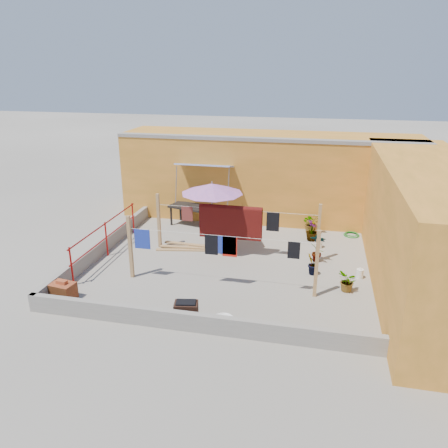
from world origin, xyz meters
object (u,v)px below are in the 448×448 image
at_px(brazier, 186,311).
at_px(plant_back_a, 311,223).
at_px(outdoor_table, 192,208).
at_px(green_hose, 351,235).
at_px(patio_umbrella, 212,189).
at_px(white_basin, 223,320).
at_px(water_jug_a, 360,274).
at_px(water_jug_b, 319,243).
at_px(brick_stack, 63,291).

height_order(brazier, plant_back_a, plant_back_a).
distance_m(outdoor_table, green_hose, 5.75).
height_order(green_hose, plant_back_a, plant_back_a).
xyz_separation_m(patio_umbrella, white_basin, (1.22, -3.92, -2.00)).
xyz_separation_m(water_jug_a, water_jug_b, (-1.15, 1.96, 0.02)).
bearing_deg(water_jug_a, green_hose, 90.87).
bearing_deg(white_basin, brazier, -171.48).
distance_m(patio_umbrella, outdoor_table, 2.88).
bearing_deg(patio_umbrella, water_jug_b, 17.10).
bearing_deg(patio_umbrella, brick_stack, -128.04).
bearing_deg(water_jug_a, outdoor_table, 151.68).
xyz_separation_m(patio_umbrella, plant_back_a, (3.01, 2.35, -1.69)).
height_order(water_jug_a, plant_back_a, plant_back_a).
bearing_deg(green_hose, plant_back_a, 180.00).
height_order(outdoor_table, water_jug_b, outdoor_table).
bearing_deg(water_jug_a, brazier, -142.73).
height_order(outdoor_table, white_basin, outdoor_table).
relative_size(outdoor_table, green_hose, 3.24).
bearing_deg(brazier, green_hose, 57.86).
bearing_deg(water_jug_a, water_jug_b, 120.27).
distance_m(patio_umbrella, water_jug_a, 4.93).
relative_size(patio_umbrella, plant_back_a, 3.26).
distance_m(brick_stack, water_jug_b, 7.88).
relative_size(water_jug_a, plant_back_a, 0.43).
distance_m(outdoor_table, water_jug_a, 6.57).
height_order(patio_umbrella, brick_stack, patio_umbrella).
bearing_deg(plant_back_a, patio_umbrella, -141.95).
bearing_deg(green_hose, water_jug_b, -129.36).
bearing_deg(brick_stack, green_hose, 39.81).
xyz_separation_m(water_jug_b, plant_back_a, (-0.30, 1.34, 0.21)).
bearing_deg(brazier, brick_stack, 175.29).
bearing_deg(patio_umbrella, white_basin, -72.68).
height_order(outdoor_table, water_jug_a, outdoor_table).
height_order(patio_umbrella, brazier, patio_umbrella).
distance_m(white_basin, plant_back_a, 6.53).
distance_m(outdoor_table, brazier, 6.45).
bearing_deg(water_jug_a, patio_umbrella, 167.95).
relative_size(outdoor_table, water_jug_a, 5.71).
distance_m(brick_stack, white_basin, 4.18).
xyz_separation_m(patio_umbrella, brick_stack, (-2.95, -3.77, -1.83)).
relative_size(patio_umbrella, outdoor_table, 1.34).
relative_size(patio_umbrella, water_jug_a, 7.66).
relative_size(patio_umbrella, white_basin, 4.53).
bearing_deg(water_jug_b, outdoor_table, 166.12).
bearing_deg(outdoor_table, patio_umbrella, -58.59).
bearing_deg(white_basin, brick_stack, 177.97).
bearing_deg(white_basin, water_jug_b, 67.17).
xyz_separation_m(outdoor_table, brazier, (1.69, -6.20, -0.44)).
bearing_deg(water_jug_b, water_jug_a, -59.73).
xyz_separation_m(green_hose, plant_back_a, (-1.39, 0.00, 0.32)).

